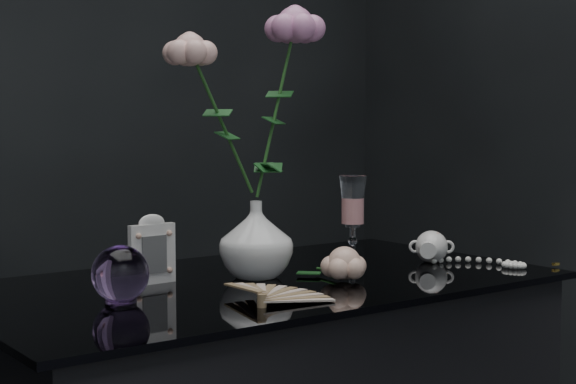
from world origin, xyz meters
TOP-DOWN VIEW (x-y plane):
  - vase at (0.00, 0.07)m, footprint 0.15×0.15m
  - wine_glass at (0.22, 0.06)m, footprint 0.06×0.06m
  - picture_frame at (-0.18, 0.13)m, footprint 0.09×0.07m
  - paperweight at (-0.29, 0.02)m, footprint 0.11×0.11m
  - paper_fan at (-0.13, -0.15)m, footprint 0.27×0.22m
  - loose_rose at (0.11, -0.05)m, footprint 0.17×0.20m
  - pearl_jar at (0.39, 0.01)m, footprint 0.32×0.32m
  - roses at (-0.00, 0.07)m, footprint 0.32×0.12m

SIDE VIEW (x-z plane):
  - paper_fan at x=-0.13m, z-range 0.76..0.79m
  - loose_rose at x=0.11m, z-range 0.76..0.82m
  - pearl_jar at x=0.39m, z-range 0.76..0.83m
  - paperweight at x=-0.29m, z-range 0.76..0.85m
  - picture_frame at x=-0.18m, z-range 0.76..0.88m
  - vase at x=0.00m, z-range 0.76..0.90m
  - wine_glass at x=0.22m, z-range 0.76..0.94m
  - roses at x=0.00m, z-range 0.89..1.30m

